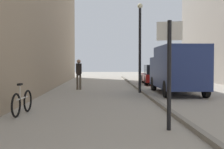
% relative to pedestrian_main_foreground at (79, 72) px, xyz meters
% --- Properties ---
extents(ground_plane, '(80.00, 80.00, 0.00)m').
position_rel_pedestrian_main_foreground_xyz_m(ground_plane, '(1.98, -4.74, -1.04)').
color(ground_plane, '#A8A093').
extents(kerb_strip, '(0.16, 40.00, 0.12)m').
position_rel_pedestrian_main_foreground_xyz_m(kerb_strip, '(3.56, -4.74, -0.98)').
color(kerb_strip, gray).
rests_on(kerb_strip, ground_plane).
extents(pedestrian_main_foreground, '(0.35, 0.25, 1.80)m').
position_rel_pedestrian_main_foreground_xyz_m(pedestrian_main_foreground, '(0.00, 0.00, 0.00)').
color(pedestrian_main_foreground, brown).
rests_on(pedestrian_main_foreground, ground_plane).
extents(delivery_van, '(2.10, 5.34, 2.44)m').
position_rel_pedestrian_main_foreground_xyz_m(delivery_van, '(5.27, -2.55, 0.27)').
color(delivery_van, navy).
rests_on(delivery_van, ground_plane).
extents(parked_car, '(2.03, 4.29, 1.45)m').
position_rel_pedestrian_main_foreground_xyz_m(parked_car, '(5.39, 4.64, -0.33)').
color(parked_car, maroon).
rests_on(parked_car, ground_plane).
extents(street_sign_post, '(0.59, 0.18, 2.60)m').
position_rel_pedestrian_main_foreground_xyz_m(street_sign_post, '(2.99, -10.98, 0.51)').
color(street_sign_post, black).
rests_on(street_sign_post, ground_plane).
extents(lamp_post, '(0.28, 0.28, 4.76)m').
position_rel_pedestrian_main_foreground_xyz_m(lamp_post, '(3.41, -1.94, 1.68)').
color(lamp_post, black).
rests_on(lamp_post, ground_plane).
extents(bicycle_leaning, '(0.20, 1.77, 0.98)m').
position_rel_pedestrian_main_foreground_xyz_m(bicycle_leaning, '(-1.07, -8.69, -0.66)').
color(bicycle_leaning, black).
rests_on(bicycle_leaning, ground_plane).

